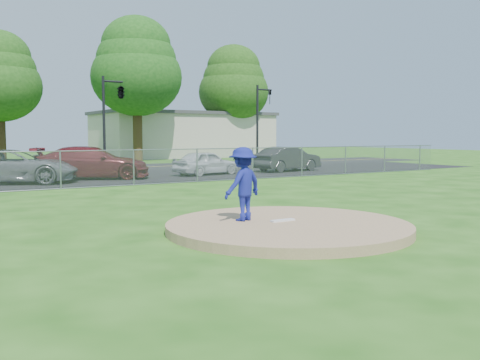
% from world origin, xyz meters
% --- Properties ---
extents(ground, '(120.00, 120.00, 0.00)m').
position_xyz_m(ground, '(0.00, 10.00, 0.00)').
color(ground, '#1F5212').
rests_on(ground, ground).
extents(pitchers_mound, '(5.40, 5.40, 0.20)m').
position_xyz_m(pitchers_mound, '(0.00, 0.00, 0.10)').
color(pitchers_mound, '#9D7956').
rests_on(pitchers_mound, ground).
extents(pitching_rubber, '(0.60, 0.15, 0.04)m').
position_xyz_m(pitching_rubber, '(0.00, 0.20, 0.22)').
color(pitching_rubber, white).
rests_on(pitching_rubber, pitchers_mound).
extents(chain_link_fence, '(40.00, 0.06, 1.50)m').
position_xyz_m(chain_link_fence, '(0.00, 12.00, 0.75)').
color(chain_link_fence, gray).
rests_on(chain_link_fence, ground).
extents(parking_lot, '(50.00, 8.00, 0.01)m').
position_xyz_m(parking_lot, '(0.00, 16.50, 0.01)').
color(parking_lot, black).
rests_on(parking_lot, ground).
extents(street, '(60.00, 7.00, 0.01)m').
position_xyz_m(street, '(0.00, 24.00, 0.00)').
color(street, black).
rests_on(street, ground).
extents(commercial_building, '(16.40, 9.40, 4.30)m').
position_xyz_m(commercial_building, '(16.00, 38.00, 2.16)').
color(commercial_building, '#BEB4A2').
rests_on(commercial_building, ground).
extents(tree_right, '(7.28, 7.28, 11.63)m').
position_xyz_m(tree_right, '(9.00, 32.00, 7.65)').
color(tree_right, '#3A2815').
rests_on(tree_right, ground).
extents(tree_far_right, '(6.72, 6.72, 10.74)m').
position_xyz_m(tree_far_right, '(20.00, 35.00, 7.06)').
color(tree_far_right, '#331E12').
rests_on(tree_far_right, ground).
extents(traffic_signal_center, '(1.42, 2.48, 5.60)m').
position_xyz_m(traffic_signal_center, '(3.97, 22.00, 4.61)').
color(traffic_signal_center, black).
rests_on(traffic_signal_center, ground).
extents(traffic_signal_right, '(1.28, 0.20, 5.60)m').
position_xyz_m(traffic_signal_right, '(14.24, 22.00, 3.36)').
color(traffic_signal_right, black).
rests_on(traffic_signal_right, ground).
extents(pitcher, '(1.21, 0.90, 1.66)m').
position_xyz_m(pitcher, '(-0.70, 0.77, 1.03)').
color(pitcher, navy).
rests_on(pitcher, pitchers_mound).
extents(parked_car_gray, '(5.86, 4.38, 1.48)m').
position_xyz_m(parked_car_gray, '(-3.07, 15.64, 0.75)').
color(parked_car_gray, slate).
rests_on(parked_car_gray, parking_lot).
extents(parked_car_darkred, '(5.84, 4.13, 1.57)m').
position_xyz_m(parked_car_darkred, '(0.51, 16.20, 0.79)').
color(parked_car_darkred, maroon).
rests_on(parked_car_darkred, parking_lot).
extents(parked_car_pearl, '(4.00, 2.29, 1.28)m').
position_xyz_m(parked_car_pearl, '(6.42, 15.63, 0.65)').
color(parked_car_pearl, silver).
rests_on(parked_car_pearl, parking_lot).
extents(parked_car_charcoal, '(4.49, 2.14, 1.42)m').
position_xyz_m(parked_car_charcoal, '(11.87, 15.65, 0.72)').
color(parked_car_charcoal, '#28282B').
rests_on(parked_car_charcoal, parking_lot).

